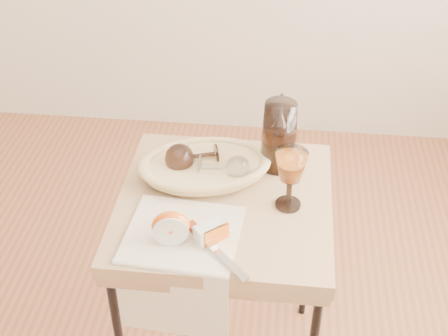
% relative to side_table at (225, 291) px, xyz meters
% --- Properties ---
extents(side_table, '(0.58, 0.58, 0.73)m').
position_rel_side_table_xyz_m(side_table, '(0.00, 0.00, 0.00)').
color(side_table, brown).
rests_on(side_table, floor).
extents(tea_towel, '(0.30, 0.27, 0.01)m').
position_rel_side_table_xyz_m(tea_towel, '(-0.09, -0.15, 0.37)').
color(tea_towel, beige).
rests_on(tea_towel, side_table).
extents(bread_basket, '(0.37, 0.30, 0.05)m').
position_rel_side_table_xyz_m(bread_basket, '(-0.07, 0.10, 0.39)').
color(bread_basket, '#AD8C48').
rests_on(bread_basket, side_table).
extents(goblet_lying_a, '(0.16, 0.12, 0.08)m').
position_rel_side_table_xyz_m(goblet_lying_a, '(-0.10, 0.11, 0.42)').
color(goblet_lying_a, '#3C231B').
rests_on(goblet_lying_a, bread_basket).
extents(goblet_lying_b, '(0.12, 0.07, 0.07)m').
position_rel_side_table_xyz_m(goblet_lying_b, '(-0.02, 0.08, 0.41)').
color(goblet_lying_b, white).
rests_on(goblet_lying_b, bread_basket).
extents(pitcher, '(0.15, 0.23, 0.24)m').
position_rel_side_table_xyz_m(pitcher, '(0.13, 0.17, 0.47)').
color(pitcher, black).
rests_on(pitcher, side_table).
extents(wine_goblet, '(0.10, 0.10, 0.17)m').
position_rel_side_table_xyz_m(wine_goblet, '(0.17, -0.01, 0.45)').
color(wine_goblet, white).
rests_on(wine_goblet, side_table).
extents(apple_half, '(0.10, 0.06, 0.09)m').
position_rel_side_table_xyz_m(apple_half, '(-0.11, -0.17, 0.41)').
color(apple_half, red).
rests_on(apple_half, tea_towel).
extents(apple_wedge, '(0.08, 0.07, 0.05)m').
position_rel_side_table_xyz_m(apple_wedge, '(-0.02, -0.17, 0.40)').
color(apple_wedge, silver).
rests_on(apple_wedge, tea_towel).
extents(table_knife, '(0.17, 0.19, 0.02)m').
position_rel_side_table_xyz_m(table_knife, '(-0.00, -0.20, 0.38)').
color(table_knife, silver).
rests_on(table_knife, tea_towel).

